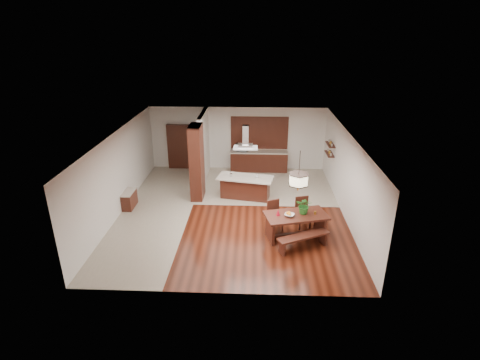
{
  "coord_description": "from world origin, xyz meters",
  "views": [
    {
      "loc": [
        0.8,
        -12.12,
        6.28
      ],
      "look_at": [
        0.3,
        0.0,
        1.25
      ],
      "focal_mm": 28.0,
      "sensor_mm": 36.0,
      "label": 1
    }
  ],
  "objects_px": {
    "hallway_console": "(129,199)",
    "dining_bench": "(303,242)",
    "foliage_plant": "(305,206)",
    "island_cup": "(257,176)",
    "dining_chair_left": "(276,216)",
    "range_hood": "(246,137)",
    "dining_chair_right": "(303,213)",
    "kitchen_island": "(245,187)",
    "fruit_bowl": "(289,215)",
    "pendant_lantern": "(299,172)",
    "dining_table": "(296,220)",
    "microwave": "(241,148)"
  },
  "relations": [
    {
      "from": "fruit_bowl",
      "to": "foliage_plant",
      "type": "bearing_deg",
      "value": 22.57
    },
    {
      "from": "dining_chair_left",
      "to": "foliage_plant",
      "type": "xyz_separation_m",
      "value": [
        0.86,
        -0.37,
        0.58
      ]
    },
    {
      "from": "dining_chair_left",
      "to": "range_hood",
      "type": "height_order",
      "value": "range_hood"
    },
    {
      "from": "fruit_bowl",
      "to": "dining_bench",
      "type": "bearing_deg",
      "value": -54.87
    },
    {
      "from": "pendant_lantern",
      "to": "fruit_bowl",
      "type": "relative_size",
      "value": 4.41
    },
    {
      "from": "dining_chair_right",
      "to": "kitchen_island",
      "type": "bearing_deg",
      "value": 116.58
    },
    {
      "from": "range_hood",
      "to": "island_cup",
      "type": "bearing_deg",
      "value": -9.16
    },
    {
      "from": "range_hood",
      "to": "microwave",
      "type": "height_order",
      "value": "range_hood"
    },
    {
      "from": "microwave",
      "to": "dining_chair_left",
      "type": "bearing_deg",
      "value": -64.74
    },
    {
      "from": "dining_chair_left",
      "to": "hallway_console",
      "type": "bearing_deg",
      "value": 139.69
    },
    {
      "from": "dining_bench",
      "to": "foliage_plant",
      "type": "distance_m",
      "value": 1.14
    },
    {
      "from": "dining_bench",
      "to": "microwave",
      "type": "xyz_separation_m",
      "value": [
        -2.11,
        6.55,
        0.87
      ]
    },
    {
      "from": "kitchen_island",
      "to": "hallway_console",
      "type": "bearing_deg",
      "value": -155.37
    },
    {
      "from": "hallway_console",
      "to": "dining_bench",
      "type": "distance_m",
      "value": 6.63
    },
    {
      "from": "dining_bench",
      "to": "range_hood",
      "type": "distance_m",
      "value": 4.61
    },
    {
      "from": "dining_chair_right",
      "to": "kitchen_island",
      "type": "relative_size",
      "value": 0.45
    },
    {
      "from": "hallway_console",
      "to": "dining_table",
      "type": "relative_size",
      "value": 0.42
    },
    {
      "from": "dining_chair_left",
      "to": "kitchen_island",
      "type": "xyz_separation_m",
      "value": [
        -1.06,
        2.46,
        -0.05
      ]
    },
    {
      "from": "fruit_bowl",
      "to": "island_cup",
      "type": "relative_size",
      "value": 2.54
    },
    {
      "from": "pendant_lantern",
      "to": "foliage_plant",
      "type": "height_order",
      "value": "pendant_lantern"
    },
    {
      "from": "dining_bench",
      "to": "fruit_bowl",
      "type": "relative_size",
      "value": 5.61
    },
    {
      "from": "foliage_plant",
      "to": "hallway_console",
      "type": "bearing_deg",
      "value": 163.9
    },
    {
      "from": "range_hood",
      "to": "dining_chair_right",
      "type": "bearing_deg",
      "value": -48.01
    },
    {
      "from": "pendant_lantern",
      "to": "dining_table",
      "type": "bearing_deg",
      "value": 0.0
    },
    {
      "from": "dining_table",
      "to": "kitchen_island",
      "type": "relative_size",
      "value": 0.94
    },
    {
      "from": "dining_chair_right",
      "to": "fruit_bowl",
      "type": "relative_size",
      "value": 3.45
    },
    {
      "from": "dining_table",
      "to": "dining_chair_left",
      "type": "height_order",
      "value": "dining_chair_left"
    },
    {
      "from": "foliage_plant",
      "to": "island_cup",
      "type": "distance_m",
      "value": 3.14
    },
    {
      "from": "hallway_console",
      "to": "fruit_bowl",
      "type": "distance_m",
      "value": 6.08
    },
    {
      "from": "dining_table",
      "to": "foliage_plant",
      "type": "height_order",
      "value": "foliage_plant"
    },
    {
      "from": "hallway_console",
      "to": "foliage_plant",
      "type": "distance_m",
      "value": 6.49
    },
    {
      "from": "dining_chair_right",
      "to": "fruit_bowl",
      "type": "xyz_separation_m",
      "value": [
        -0.55,
        -0.8,
        0.33
      ]
    },
    {
      "from": "hallway_console",
      "to": "kitchen_island",
      "type": "relative_size",
      "value": 0.39
    },
    {
      "from": "dining_table",
      "to": "microwave",
      "type": "bearing_deg",
      "value": 108.3
    },
    {
      "from": "dining_table",
      "to": "dining_chair_left",
      "type": "distance_m",
      "value": 0.77
    },
    {
      "from": "dining_chair_left",
      "to": "pendant_lantern",
      "type": "bearing_deg",
      "value": -61.71
    },
    {
      "from": "hallway_console",
      "to": "range_hood",
      "type": "bearing_deg",
      "value": 13.71
    },
    {
      "from": "pendant_lantern",
      "to": "microwave",
      "type": "bearing_deg",
      "value": 108.3
    },
    {
      "from": "dining_chair_left",
      "to": "kitchen_island",
      "type": "relative_size",
      "value": 0.44
    },
    {
      "from": "range_hood",
      "to": "island_cup",
      "type": "relative_size",
      "value": 7.72
    },
    {
      "from": "hallway_console",
      "to": "foliage_plant",
      "type": "height_order",
      "value": "foliage_plant"
    },
    {
      "from": "dining_table",
      "to": "hallway_console",
      "type": "bearing_deg",
      "value": 162.51
    },
    {
      "from": "kitchen_island",
      "to": "dining_bench",
      "type": "bearing_deg",
      "value": -51.72
    },
    {
      "from": "dining_table",
      "to": "kitchen_island",
      "type": "bearing_deg",
      "value": 119.98
    },
    {
      "from": "hallway_console",
      "to": "dining_chair_right",
      "type": "distance_m",
      "value": 6.38
    },
    {
      "from": "dining_bench",
      "to": "pendant_lantern",
      "type": "distance_m",
      "value": 2.13
    },
    {
      "from": "dining_chair_left",
      "to": "dining_chair_right",
      "type": "distance_m",
      "value": 0.97
    },
    {
      "from": "pendant_lantern",
      "to": "kitchen_island",
      "type": "bearing_deg",
      "value": 119.98
    },
    {
      "from": "foliage_plant",
      "to": "microwave",
      "type": "height_order",
      "value": "foliage_plant"
    },
    {
      "from": "range_hood",
      "to": "island_cup",
      "type": "xyz_separation_m",
      "value": [
        0.44,
        -0.07,
        -1.54
      ]
    }
  ]
}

